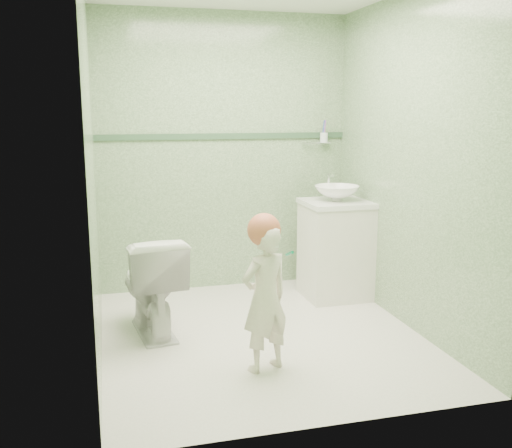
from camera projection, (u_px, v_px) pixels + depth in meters
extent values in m
plane|color=beige|center=(261.00, 335.00, 4.14)|extent=(2.50, 2.50, 0.00)
cube|color=gray|center=(224.00, 153.00, 5.09)|extent=(2.20, 0.04, 2.40)
cube|color=gray|center=(332.00, 192.00, 2.72)|extent=(2.20, 0.04, 2.40)
cube|color=gray|center=(92.00, 171.00, 3.64)|extent=(0.04, 2.50, 2.40)
cube|color=gray|center=(409.00, 163.00, 4.18)|extent=(0.04, 2.50, 2.40)
cube|color=#335439|center=(224.00, 136.00, 5.05)|extent=(2.20, 0.02, 0.05)
cube|color=silver|center=(335.00, 251.00, 4.94)|extent=(0.52, 0.50, 0.80)
cube|color=white|center=(337.00, 203.00, 4.86)|extent=(0.54, 0.52, 0.04)
imported|color=white|center=(337.00, 193.00, 4.84)|extent=(0.37, 0.37, 0.13)
cylinder|color=silver|center=(328.00, 184.00, 5.02)|extent=(0.03, 0.03, 0.18)
cylinder|color=silver|center=(331.00, 175.00, 4.96)|extent=(0.02, 0.12, 0.02)
cylinder|color=silver|center=(317.00, 143.00, 5.24)|extent=(0.26, 0.02, 0.02)
cylinder|color=silver|center=(324.00, 138.00, 5.23)|extent=(0.07, 0.07, 0.09)
cylinder|color=#B9253F|center=(325.00, 130.00, 5.22)|extent=(0.01, 0.01, 0.17)
cylinder|color=purple|center=(325.00, 130.00, 5.20)|extent=(0.01, 0.01, 0.17)
cylinder|color=#364ABA|center=(323.00, 130.00, 5.21)|extent=(0.01, 0.01, 0.17)
imported|color=white|center=(152.00, 284.00, 4.13)|extent=(0.49, 0.75, 0.72)
imported|color=beige|center=(265.00, 299.00, 3.52)|extent=(0.39, 0.33, 0.91)
sphere|color=#BE5F40|center=(264.00, 230.00, 3.46)|extent=(0.20, 0.20, 0.20)
cylinder|color=#027E55|center=(289.00, 254.00, 3.41)|extent=(0.02, 0.14, 0.06)
cube|color=white|center=(276.00, 247.00, 3.41)|extent=(0.03, 0.02, 0.02)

